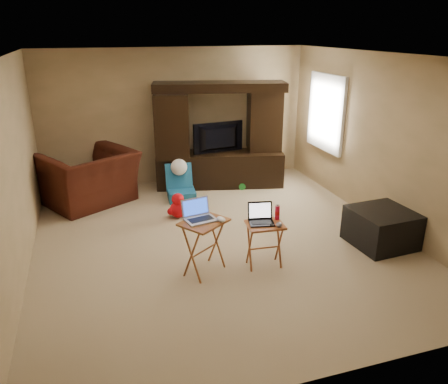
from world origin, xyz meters
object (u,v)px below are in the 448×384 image
object	(u,v)px
laptop_left	(201,211)
mouse_right	(279,225)
recliner	(89,178)
entertainment_center	(220,136)
tray_table_left	(204,247)
mouse_left	(221,219)
water_bottle	(277,213)
push_toy	(249,175)
tray_table_right	(264,245)
laptop_right	(262,215)
plush_toy	(178,205)
television	(220,138)
ottoman	(381,228)
child_rocker	(181,183)

from	to	relation	value
laptop_left	mouse_right	xyz separation A→B (m)	(0.91, -0.23, -0.20)
recliner	mouse_right	xyz separation A→B (m)	(2.13, -2.96, 0.15)
entertainment_center	recliner	world-z (taller)	entertainment_center
tray_table_left	mouse_left	size ratio (longest dim) A/B	4.92
water_bottle	push_toy	bearing A→B (deg)	76.46
entertainment_center	push_toy	bearing A→B (deg)	-10.14
tray_table_right	water_bottle	bearing A→B (deg)	27.56
mouse_right	laptop_right	bearing A→B (deg)	140.73
plush_toy	laptop_left	bearing A→B (deg)	-92.21
push_toy	television	bearing A→B (deg)	173.58
television	push_toy	size ratio (longest dim) A/B	1.69
tray_table_left	mouse_right	distance (m)	0.94
ottoman	plush_toy	bearing A→B (deg)	144.81
mouse_left	recliner	bearing A→B (deg)	117.02
mouse_left	plush_toy	bearing A→B (deg)	94.95
ottoman	water_bottle	distance (m)	1.62
mouse_left	mouse_right	world-z (taller)	mouse_left
tray_table_right	mouse_right	bearing A→B (deg)	-37.36
entertainment_center	child_rocker	world-z (taller)	entertainment_center
push_toy	tray_table_right	bearing A→B (deg)	-94.46
push_toy	mouse_right	distance (m)	3.07
laptop_right	mouse_right	xyz separation A→B (m)	(0.17, -0.14, -0.10)
ottoman	mouse_left	distance (m)	2.36
plush_toy	mouse_left	world-z (taller)	mouse_left
recliner	laptop_right	xyz separation A→B (m)	(1.96, -2.82, 0.25)
recliner	push_toy	distance (m)	2.87
child_rocker	water_bottle	distance (m)	2.57
plush_toy	tray_table_right	world-z (taller)	tray_table_right
mouse_left	ottoman	bearing A→B (deg)	1.12
laptop_right	ottoman	bearing A→B (deg)	12.59
tray_table_left	television	bearing A→B (deg)	34.74
child_rocker	tray_table_left	size ratio (longest dim) A/B	0.91
entertainment_center	child_rocker	size ratio (longest dim) A/B	3.81
water_bottle	tray_table_right	bearing A→B (deg)	-157.54
recliner	laptop_right	world-z (taller)	recliner
recliner	ottoman	bearing A→B (deg)	113.74
recliner	laptop_right	distance (m)	3.45
laptop_right	mouse_right	world-z (taller)	laptop_right
tray_table_left	entertainment_center	bearing A→B (deg)	35.03
recliner	child_rocker	bearing A→B (deg)	138.41
laptop_right	push_toy	bearing A→B (deg)	83.68
ottoman	mouse_right	world-z (taller)	mouse_right
push_toy	recliner	bearing A→B (deg)	-167.77
entertainment_center	water_bottle	world-z (taller)	entertainment_center
television	tray_table_left	distance (m)	3.18
entertainment_center	push_toy	world-z (taller)	entertainment_center
push_toy	laptop_left	distance (m)	3.23
laptop_right	recliner	bearing A→B (deg)	136.17
recliner	plush_toy	xyz separation A→B (m)	(1.29, -1.04, -0.25)
entertainment_center	tray_table_left	xyz separation A→B (m)	(-1.11, -2.97, -0.62)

